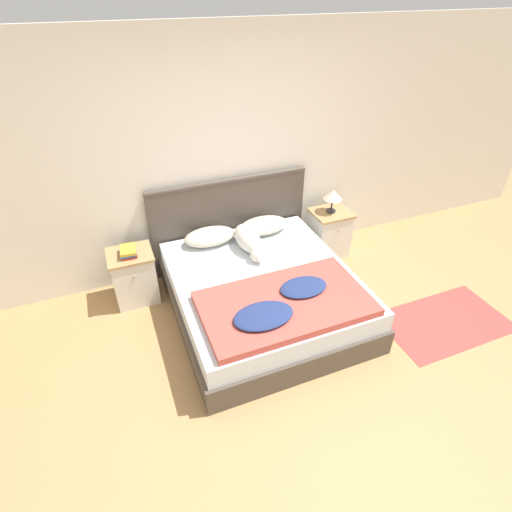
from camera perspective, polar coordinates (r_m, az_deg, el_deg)
name	(u,v)px	position (r m, az deg, el deg)	size (l,w,h in m)	color
ground_plane	(310,395)	(3.52, 7.74, -19.14)	(16.00, 16.00, 0.00)	tan
wall_back	(223,158)	(4.32, -4.70, 13.74)	(9.00, 0.06, 2.55)	silver
bed	(263,294)	(4.01, 1.02, -5.45)	(1.73, 1.91, 0.47)	#4C4238
headboard	(230,220)	(4.57, -3.67, 5.09)	(1.81, 0.06, 1.08)	#4C4238
nightstand_left	(134,276)	(4.33, -17.01, -2.77)	(0.44, 0.40, 0.57)	silver
nightstand_right	(329,233)	(4.93, 10.38, 3.30)	(0.44, 0.40, 0.57)	silver
pillow_left	(210,236)	(4.31, -6.61, 2.79)	(0.56, 0.33, 0.16)	beige
pillow_right	(264,225)	(4.48, 1.11, 4.40)	(0.56, 0.33, 0.16)	beige
quilt	(284,304)	(3.48, 4.04, -6.80)	(1.46, 0.84, 0.12)	#BC4C42
dog	(249,240)	(4.17, -1.04, 2.27)	(0.24, 0.69, 0.23)	silver
book_stack	(128,251)	(4.14, -17.79, 0.63)	(0.17, 0.22, 0.08)	#AD2D28
table_lamp	(333,195)	(4.71, 10.93, 8.51)	(0.22, 0.22, 0.28)	#2D2D33
rug	(445,322)	(4.47, 25.35, -8.48)	(1.25, 0.74, 0.00)	#93423D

